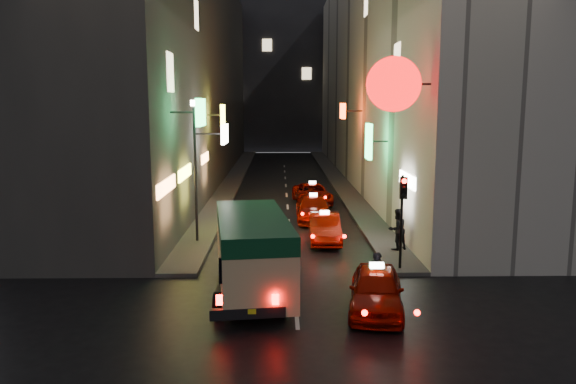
{
  "coord_description": "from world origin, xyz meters",
  "views": [
    {
      "loc": [
        -0.51,
        -11.6,
        6.23
      ],
      "look_at": [
        -0.12,
        13.0,
        2.34
      ],
      "focal_mm": 35.0,
      "sensor_mm": 36.0,
      "label": 1
    }
  ],
  "objects_px": {
    "taxi_near": "(376,286)",
    "pedestrian_crossing": "(377,273)",
    "lamp_post": "(195,161)",
    "traffic_light": "(403,202)",
    "minibus": "(252,246)"
  },
  "relations": [
    {
      "from": "lamp_post",
      "to": "taxi_near",
      "type": "bearing_deg",
      "value": -51.76
    },
    {
      "from": "pedestrian_crossing",
      "to": "lamp_post",
      "type": "distance_m",
      "value": 10.47
    },
    {
      "from": "taxi_near",
      "to": "lamp_post",
      "type": "height_order",
      "value": "lamp_post"
    },
    {
      "from": "traffic_light",
      "to": "minibus",
      "type": "bearing_deg",
      "value": -156.39
    },
    {
      "from": "minibus",
      "to": "traffic_light",
      "type": "xyz_separation_m",
      "value": [
        5.38,
        2.35,
        1.02
      ]
    },
    {
      "from": "taxi_near",
      "to": "pedestrian_crossing",
      "type": "xyz_separation_m",
      "value": [
        0.2,
        0.97,
        0.11
      ]
    },
    {
      "from": "minibus",
      "to": "taxi_near",
      "type": "xyz_separation_m",
      "value": [
        3.8,
        -1.51,
        -0.89
      ]
    },
    {
      "from": "minibus",
      "to": "taxi_near",
      "type": "height_order",
      "value": "minibus"
    },
    {
      "from": "taxi_near",
      "to": "lamp_post",
      "type": "xyz_separation_m",
      "value": [
        -6.61,
        8.39,
        2.94
      ]
    },
    {
      "from": "taxi_near",
      "to": "traffic_light",
      "type": "relative_size",
      "value": 1.48
    },
    {
      "from": "minibus",
      "to": "traffic_light",
      "type": "bearing_deg",
      "value": 23.61
    },
    {
      "from": "traffic_light",
      "to": "lamp_post",
      "type": "distance_m",
      "value": 9.42
    },
    {
      "from": "minibus",
      "to": "taxi_near",
      "type": "relative_size",
      "value": 1.23
    },
    {
      "from": "pedestrian_crossing",
      "to": "traffic_light",
      "type": "height_order",
      "value": "traffic_light"
    },
    {
      "from": "pedestrian_crossing",
      "to": "minibus",
      "type": "bearing_deg",
      "value": 61.53
    }
  ]
}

